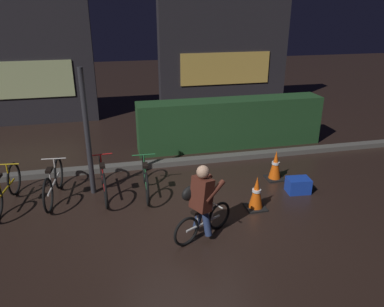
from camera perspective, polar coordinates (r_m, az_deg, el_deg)
The scene contains 14 objects.
ground_plane at distance 6.68m, azimuth -0.52°, elevation -9.22°, with size 40.00×40.00×0.00m, color black.
sidewalk_curb at distance 8.58m, azimuth -3.71°, elevation -1.43°, with size 12.00×0.24×0.12m, color #56544F.
hedge_row at distance 9.62m, azimuth 5.96°, elevation 4.70°, with size 4.80×0.70×1.25m, color #214723.
storefront_left at distance 12.40m, azimuth -25.31°, elevation 14.06°, with size 4.27×0.54×4.40m.
storefront_right at distance 13.50m, azimuth 4.96°, elevation 15.86°, with size 4.62×0.54×4.11m.
street_post at distance 7.15m, azimuth -15.90°, elevation 2.95°, with size 0.10×0.10×2.46m, color #2D2D33.
parked_bike_leftmost at distance 7.56m, azimuth -26.98°, elevation -5.02°, with size 0.46×1.60×0.74m.
parked_bike_left_mid at distance 7.47m, azimuth -20.63°, elevation -4.28°, with size 0.46×1.59×0.73m.
parked_bike_center_left at distance 7.32m, azimuth -13.58°, elevation -3.87°, with size 0.46×1.65×0.76m.
parked_bike_center_right at distance 7.27m, azimuth -7.22°, elevation -3.73°, with size 0.46×1.56×0.72m.
traffic_cone_near at distance 6.78m, azimuth 9.94°, elevation -6.09°, with size 0.36×0.36×0.63m.
traffic_cone_far at distance 7.99m, azimuth 12.78°, elevation -1.82°, with size 0.36×0.36×0.65m.
blue_crate at distance 7.61m, azimuth 16.10°, elevation -4.74°, with size 0.44×0.32×0.30m, color #193DB7.
cyclist at distance 5.76m, azimuth 1.42°, elevation -7.48°, with size 1.07×0.59×1.25m.
Camera 1 is at (-1.23, -5.58, 3.45)m, focal length 34.48 mm.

